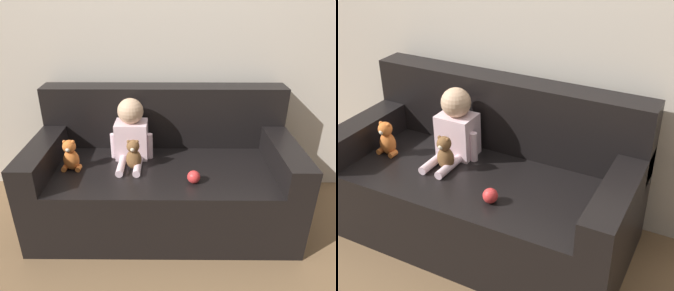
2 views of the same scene
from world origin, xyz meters
TOP-DOWN VIEW (x-y plane):
  - ground_plane at (0.00, 0.00)m, footprint 12.00×12.00m
  - wall_back at (0.00, 0.49)m, footprint 8.00×0.05m
  - couch at (0.00, 0.05)m, footprint 1.68×0.81m
  - person_baby at (-0.21, 0.10)m, footprint 0.28×0.37m
  - teddy_bear_brown at (-0.18, -0.06)m, footprint 0.10×0.09m
  - plush_toy_side at (-0.58, -0.08)m, footprint 0.12×0.09m
  - toy_ball at (0.18, -0.23)m, footprint 0.08×0.08m

SIDE VIEW (x-z plane):
  - ground_plane at x=0.00m, z-range 0.00..0.00m
  - couch at x=0.00m, z-range -0.13..0.74m
  - toy_ball at x=0.18m, z-range 0.43..0.51m
  - plush_toy_side at x=-0.58m, z-range 0.43..0.63m
  - teddy_bear_brown at x=-0.18m, z-range 0.43..0.63m
  - person_baby at x=-0.21m, z-range 0.41..0.82m
  - wall_back at x=0.00m, z-range 0.00..2.60m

